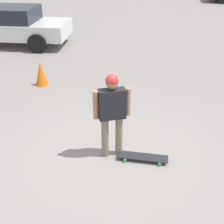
% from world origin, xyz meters
% --- Properties ---
extents(ground_plane, '(220.00, 220.00, 0.00)m').
position_xyz_m(ground_plane, '(0.00, 0.00, 0.00)').
color(ground_plane, gray).
extents(person, '(0.32, 0.64, 1.60)m').
position_xyz_m(person, '(0.00, 0.00, 0.97)').
color(person, '#7A6B56').
rests_on(person, ground_plane).
extents(skateboard, '(0.75, 0.85, 0.08)m').
position_xyz_m(skateboard, '(0.42, 0.41, 0.06)').
color(skateboard, '#232328').
rests_on(skateboard, ground_plane).
extents(car_parked_near, '(4.23, 4.94, 1.45)m').
position_xyz_m(car_parked_near, '(-8.40, 0.00, 0.76)').
color(car_parked_near, silver).
rests_on(car_parked_near, ground_plane).
extents(traffic_cone, '(0.35, 0.35, 0.68)m').
position_xyz_m(traffic_cone, '(-3.85, -0.14, 0.34)').
color(traffic_cone, orange).
rests_on(traffic_cone, ground_plane).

